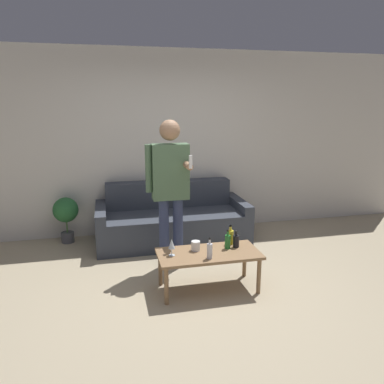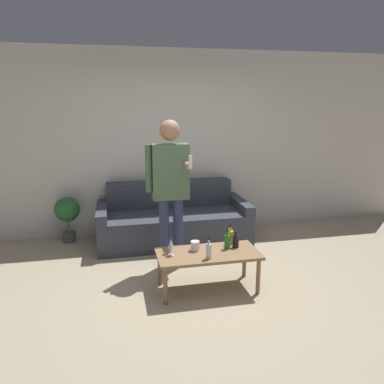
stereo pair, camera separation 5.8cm
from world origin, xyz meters
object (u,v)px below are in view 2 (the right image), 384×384
at_px(couch, 173,220).
at_px(person_standing_front, 170,182).
at_px(coffee_table, 208,257).
at_px(bottle_orange, 230,237).

relative_size(couch, person_standing_front, 1.20).
bearing_deg(couch, coffee_table, -85.64).
height_order(couch, person_standing_front, person_standing_front).
xyz_separation_m(couch, person_standing_front, (-0.17, -0.91, 0.75)).
bearing_deg(couch, person_standing_front, -100.71).
relative_size(bottle_orange, person_standing_front, 0.12).
distance_m(coffee_table, bottle_orange, 0.37).
height_order(couch, coffee_table, couch).
xyz_separation_m(couch, bottle_orange, (0.41, -1.37, 0.21)).
bearing_deg(coffee_table, person_standing_front, 114.33).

